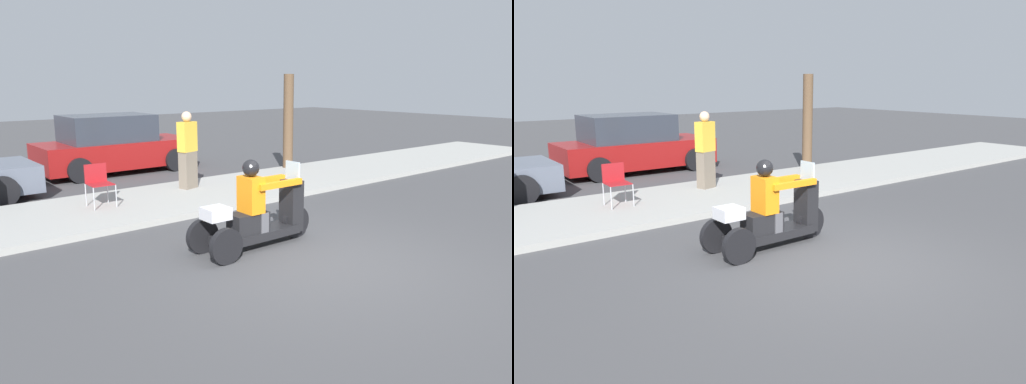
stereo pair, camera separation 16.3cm
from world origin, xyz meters
TOP-DOWN VIEW (x-y plane):
  - ground_plane at (0.00, 0.00)m, footprint 60.00×60.00m
  - sidewalk_strip at (0.00, 4.60)m, footprint 28.00×2.80m
  - motorcycle_trike at (-0.37, 1.18)m, footprint 2.14×0.71m
  - spectator_near_curb at (0.81, 5.13)m, footprint 0.47×0.36m
  - folding_chair_curbside at (-1.42, 4.81)m, footprint 0.47×0.47m
  - parked_car_lot_far at (0.60, 8.77)m, footprint 4.23×2.03m
  - tree_trunk at (4.48, 5.77)m, footprint 0.28×0.28m

SIDE VIEW (x-z plane):
  - ground_plane at x=0.00m, z-range 0.00..0.00m
  - sidewalk_strip at x=0.00m, z-range 0.00..0.12m
  - motorcycle_trike at x=-0.37m, z-range -0.20..1.20m
  - folding_chair_curbside at x=-1.42m, z-range 0.21..1.03m
  - parked_car_lot_far at x=0.60m, z-range -0.05..1.56m
  - spectator_near_curb at x=0.81m, z-range 0.09..1.83m
  - tree_trunk at x=4.48m, z-range 0.12..2.71m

